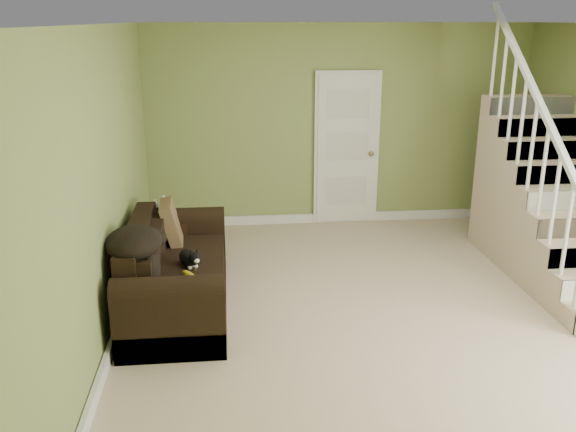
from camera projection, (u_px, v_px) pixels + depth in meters
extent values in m
cube|color=tan|center=(388.00, 312.00, 5.76)|extent=(5.00, 5.50, 0.01)
cube|color=white|center=(404.00, 24.00, 4.95)|extent=(5.00, 5.50, 0.01)
cube|color=#82944F|center=(339.00, 126.00, 7.96)|extent=(5.00, 0.04, 2.60)
cube|color=#82944F|center=(559.00, 330.00, 2.75)|extent=(5.00, 0.04, 2.60)
cube|color=#82944F|center=(105.00, 186.00, 5.11)|extent=(0.04, 5.50, 2.60)
cube|color=white|center=(337.00, 217.00, 8.31)|extent=(5.00, 0.04, 0.12)
cube|color=white|center=(121.00, 319.00, 5.50)|extent=(0.04, 5.50, 0.12)
cube|color=white|center=(347.00, 149.00, 8.02)|extent=(0.86, 0.05, 2.02)
cube|color=white|center=(347.00, 150.00, 8.01)|extent=(0.78, 0.04, 1.96)
sphere|color=olive|center=(371.00, 154.00, 8.01)|extent=(0.07, 0.07, 0.07)
cylinder|color=white|center=(568.00, 229.00, 5.46)|extent=(0.04, 0.04, 0.90)
cylinder|color=white|center=(555.00, 199.00, 5.65)|extent=(0.04, 0.04, 0.90)
cube|color=tan|center=(575.00, 252.00, 6.15)|extent=(1.00, 0.27, 0.80)
cylinder|color=white|center=(543.00, 171.00, 5.85)|extent=(0.04, 0.04, 0.90)
cube|color=tan|center=(562.00, 233.00, 6.38)|extent=(1.00, 0.27, 1.00)
cylinder|color=white|center=(532.00, 145.00, 6.04)|extent=(0.04, 0.04, 0.90)
cube|color=tan|center=(550.00, 216.00, 6.60)|extent=(1.00, 0.27, 1.20)
cylinder|color=white|center=(522.00, 120.00, 6.23)|extent=(0.04, 0.04, 0.90)
cube|color=tan|center=(539.00, 201.00, 6.82)|extent=(1.00, 0.27, 1.40)
cylinder|color=white|center=(512.00, 97.00, 6.43)|extent=(0.04, 0.04, 0.90)
cube|color=tan|center=(529.00, 186.00, 7.05)|extent=(1.00, 0.27, 1.60)
cylinder|color=white|center=(503.00, 76.00, 6.62)|extent=(0.04, 0.04, 0.90)
cube|color=tan|center=(519.00, 172.00, 7.27)|extent=(1.00, 0.27, 1.80)
cylinder|color=white|center=(495.00, 55.00, 6.81)|extent=(0.04, 0.04, 0.90)
cube|color=white|center=(538.00, 99.00, 5.90)|extent=(0.06, 2.46, 1.84)
cube|color=black|center=(179.00, 295.00, 5.85)|extent=(0.90, 2.08, 0.24)
cube|color=black|center=(188.00, 273.00, 5.79)|extent=(0.68, 1.57, 0.21)
cube|color=black|center=(170.00, 324.00, 4.92)|extent=(0.90, 0.24, 0.59)
cube|color=black|center=(184.00, 244.00, 6.66)|extent=(0.90, 0.24, 0.59)
cylinder|color=black|center=(168.00, 291.00, 4.83)|extent=(0.90, 0.24, 0.24)
cylinder|color=black|center=(183.00, 219.00, 6.57)|extent=(0.90, 0.24, 0.24)
cube|color=black|center=(138.00, 257.00, 5.69)|extent=(0.19, 1.61, 0.60)
cube|color=black|center=(154.00, 249.00, 5.68)|extent=(0.13, 1.55, 0.33)
cube|color=black|center=(166.00, 243.00, 6.71)|extent=(0.53, 0.53, 0.57)
cylinder|color=white|center=(156.00, 211.00, 6.53)|extent=(0.06, 0.06, 0.20)
cylinder|color=#2F5CB7|center=(156.00, 211.00, 6.53)|extent=(0.07, 0.07, 0.05)
cylinder|color=white|center=(155.00, 201.00, 6.49)|extent=(0.03, 0.03, 0.03)
cylinder|color=white|center=(170.00, 210.00, 6.58)|extent=(0.06, 0.06, 0.20)
cylinder|color=#2F5CB7|center=(170.00, 210.00, 6.58)|extent=(0.07, 0.07, 0.05)
cylinder|color=white|center=(169.00, 200.00, 6.54)|extent=(0.03, 0.03, 0.03)
cylinder|color=white|center=(164.00, 207.00, 6.68)|extent=(0.06, 0.06, 0.20)
cylinder|color=#2F5CB7|center=(164.00, 207.00, 6.68)|extent=(0.07, 0.07, 0.05)
cylinder|color=white|center=(164.00, 197.00, 6.64)|extent=(0.03, 0.03, 0.03)
ellipsoid|color=black|center=(189.00, 258.00, 5.67)|extent=(0.26, 0.32, 0.15)
ellipsoid|color=white|center=(189.00, 263.00, 5.62)|extent=(0.13, 0.14, 0.08)
sphere|color=black|center=(188.00, 258.00, 5.52)|extent=(0.14, 0.14, 0.10)
ellipsoid|color=white|center=(188.00, 262.00, 5.48)|extent=(0.07, 0.06, 0.05)
cone|color=black|center=(184.00, 253.00, 5.51)|extent=(0.05, 0.05, 0.05)
cone|color=black|center=(191.00, 252.00, 5.51)|extent=(0.05, 0.05, 0.05)
cylinder|color=black|center=(198.00, 259.00, 5.80)|extent=(0.16, 0.18, 0.03)
ellipsoid|color=gold|center=(189.00, 275.00, 5.40)|extent=(0.17, 0.21, 0.06)
cube|color=#47311C|center=(172.00, 224.00, 6.28)|extent=(0.25, 0.49, 0.49)
ellipsoid|color=black|center=(134.00, 242.00, 5.12)|extent=(0.46, 0.61, 0.25)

